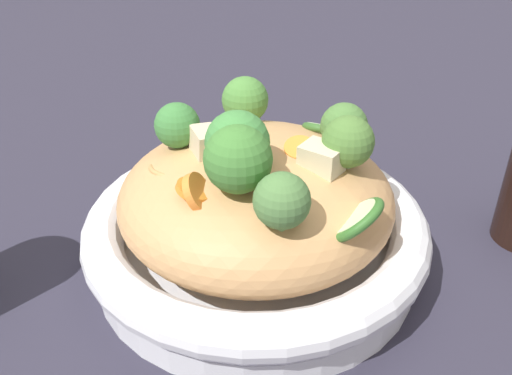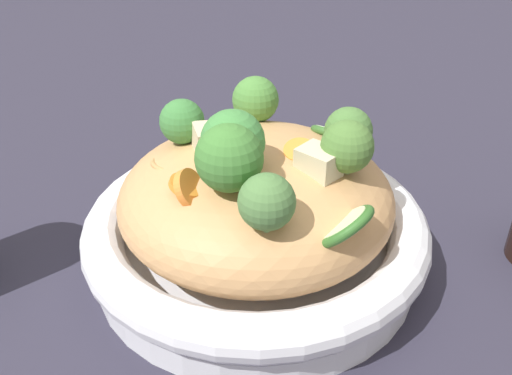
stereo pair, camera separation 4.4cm
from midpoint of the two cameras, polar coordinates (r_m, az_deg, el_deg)
ground_plane at (r=0.48m, az=-2.63°, el=-7.65°), size 3.00×3.00×0.00m
serving_bowl at (r=0.46m, az=-2.71°, el=-4.94°), size 0.28×0.28×0.06m
noodle_heap at (r=0.44m, az=-2.85°, el=-1.04°), size 0.22×0.22×0.09m
broccoli_florets at (r=0.41m, az=-2.33°, el=4.59°), size 0.18×0.21×0.07m
carrot_coins at (r=0.39m, az=-5.70°, el=0.97°), size 0.12×0.06×0.03m
zucchini_slices at (r=0.42m, az=5.69°, el=1.31°), size 0.09×0.18×0.04m
chicken_chunks at (r=0.41m, az=-2.27°, el=3.58°), size 0.10×0.08×0.03m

